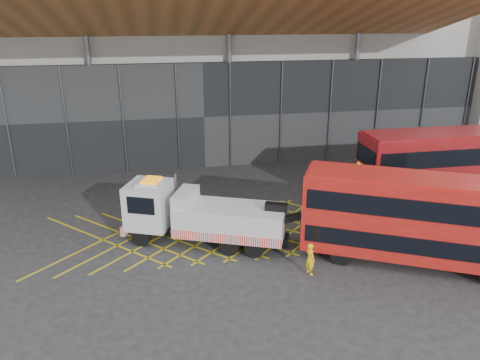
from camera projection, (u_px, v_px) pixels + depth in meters
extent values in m
plane|color=#28282A|center=(192.00, 233.00, 26.06)|extent=(120.00, 120.00, 0.00)
cube|color=gold|center=(103.00, 240.00, 25.26)|extent=(7.16, 7.16, 0.01)
cube|color=gold|center=(103.00, 240.00, 25.26)|extent=(7.16, 7.16, 0.01)
cube|color=gold|center=(133.00, 237.00, 25.53)|extent=(7.16, 7.16, 0.01)
cube|color=gold|center=(133.00, 237.00, 25.53)|extent=(7.16, 7.16, 0.01)
cube|color=gold|center=(163.00, 235.00, 25.79)|extent=(7.16, 7.16, 0.01)
cube|color=gold|center=(163.00, 235.00, 25.79)|extent=(7.16, 7.16, 0.01)
cube|color=gold|center=(192.00, 233.00, 26.06)|extent=(7.16, 7.16, 0.01)
cube|color=gold|center=(192.00, 233.00, 26.06)|extent=(7.16, 7.16, 0.01)
cube|color=gold|center=(220.00, 230.00, 26.33)|extent=(7.16, 7.16, 0.01)
cube|color=gold|center=(220.00, 230.00, 26.33)|extent=(7.16, 7.16, 0.01)
cube|color=gold|center=(248.00, 228.00, 26.60)|extent=(7.16, 7.16, 0.01)
cube|color=gold|center=(248.00, 228.00, 26.60)|extent=(7.16, 7.16, 0.01)
cube|color=gold|center=(275.00, 226.00, 26.86)|extent=(7.16, 7.16, 0.01)
cube|color=gold|center=(275.00, 226.00, 26.86)|extent=(7.16, 7.16, 0.01)
cube|color=gold|center=(302.00, 224.00, 27.13)|extent=(7.16, 7.16, 0.01)
cube|color=gold|center=(302.00, 224.00, 27.13)|extent=(7.16, 7.16, 0.01)
cube|color=gold|center=(328.00, 222.00, 27.40)|extent=(7.16, 7.16, 0.01)
cube|color=gold|center=(328.00, 222.00, 27.40)|extent=(7.16, 7.16, 0.01)
cube|color=gold|center=(354.00, 220.00, 27.66)|extent=(7.16, 7.16, 0.01)
cube|color=gold|center=(354.00, 220.00, 27.66)|extent=(7.16, 7.16, 0.01)
cube|color=gold|center=(379.00, 218.00, 27.93)|extent=(7.16, 7.16, 0.01)
cube|color=gold|center=(379.00, 218.00, 27.93)|extent=(7.16, 7.16, 0.01)
cube|color=gold|center=(404.00, 216.00, 28.20)|extent=(7.16, 7.16, 0.01)
cube|color=gold|center=(404.00, 216.00, 28.20)|extent=(7.16, 7.16, 0.01)
cube|color=gold|center=(428.00, 214.00, 28.47)|extent=(7.16, 7.16, 0.01)
cube|color=gold|center=(428.00, 214.00, 28.47)|extent=(7.16, 7.16, 0.01)
cube|color=gold|center=(452.00, 212.00, 28.73)|extent=(7.16, 7.16, 0.01)
cube|color=gold|center=(452.00, 212.00, 28.73)|extent=(7.16, 7.16, 0.01)
cube|color=#969691|center=(193.00, 42.00, 40.82)|extent=(55.00, 14.00, 18.00)
cube|color=black|center=(203.00, 116.00, 35.81)|extent=(55.00, 0.80, 8.00)
cube|color=#99622C|center=(175.00, 13.00, 29.46)|extent=(40.00, 11.93, 4.07)
cylinder|color=#595B60|center=(94.00, 107.00, 33.94)|extent=(0.36, 0.36, 10.00)
cylinder|color=#595B60|center=(230.00, 103.00, 35.61)|extent=(0.36, 0.36, 10.00)
cylinder|color=#595B60|center=(353.00, 98.00, 37.28)|extent=(0.36, 0.36, 10.00)
cube|color=black|center=(207.00, 232.00, 24.73)|extent=(8.39, 4.07, 0.32)
cube|color=silver|center=(150.00, 204.00, 24.86)|extent=(2.88, 2.93, 2.37)
cube|color=black|center=(130.00, 196.00, 24.92)|extent=(0.79, 1.88, 1.00)
cube|color=red|center=(132.00, 223.00, 25.48)|extent=(1.09, 2.29, 0.50)
cube|color=orange|center=(151.00, 180.00, 24.34)|extent=(1.17, 1.32, 0.11)
cube|color=silver|center=(230.00, 219.00, 24.19)|extent=(6.10, 4.22, 1.46)
cube|color=red|center=(225.00, 239.00, 23.31)|extent=(5.27, 2.15, 0.50)
cube|color=silver|center=(185.00, 197.00, 24.27)|extent=(1.66, 2.37, 0.64)
cube|color=black|center=(276.00, 208.00, 23.45)|extent=(1.19, 0.83, 0.46)
cube|color=black|center=(294.00, 217.00, 23.43)|extent=(1.97, 1.04, 0.99)
cylinder|color=black|center=(141.00, 237.00, 24.52)|extent=(1.05, 0.67, 1.00)
cylinder|color=black|center=(155.00, 221.00, 26.28)|extent=(1.05, 0.67, 1.00)
cylinder|color=black|center=(254.00, 248.00, 23.39)|extent=(1.05, 0.67, 1.00)
cylinder|color=black|center=(261.00, 231.00, 25.15)|extent=(1.05, 0.67, 1.00)
cylinder|color=#595B60|center=(176.00, 191.00, 25.30)|extent=(0.13, 0.13, 2.01)
cube|color=#AD140F|center=(421.00, 218.00, 22.13)|extent=(10.91, 7.18, 3.86)
cube|color=black|center=(418.00, 235.00, 22.44)|extent=(10.55, 7.04, 0.85)
cube|color=black|center=(423.00, 201.00, 21.82)|extent=(10.55, 7.04, 0.94)
cube|color=black|center=(304.00, 220.00, 23.88)|extent=(1.06, 2.02, 1.29)
cube|color=black|center=(306.00, 189.00, 23.28)|extent=(1.06, 2.02, 0.94)
cube|color=yellow|center=(305.00, 203.00, 23.56)|extent=(0.85, 1.61, 0.35)
cube|color=#AD140F|center=(426.00, 179.00, 21.45)|extent=(10.63, 6.90, 0.12)
cylinder|color=black|center=(341.00, 255.00, 22.71)|extent=(1.06, 0.73, 1.03)
cylinder|color=black|center=(344.00, 235.00, 24.73)|extent=(1.06, 0.73, 1.03)
cube|color=maroon|center=(455.00, 166.00, 28.77)|extent=(11.91, 2.78, 4.20)
cube|color=black|center=(453.00, 181.00, 29.11)|extent=(11.43, 2.84, 0.92)
cube|color=black|center=(458.00, 151.00, 28.43)|extent=(11.43, 2.84, 1.03)
cube|color=black|center=(363.00, 186.00, 28.08)|extent=(0.06, 2.43, 1.41)
cube|color=black|center=(366.00, 156.00, 27.43)|extent=(0.06, 2.43, 1.03)
cube|color=yellow|center=(364.00, 170.00, 27.73)|extent=(0.06, 1.93, 0.38)
cube|color=maroon|center=(461.00, 132.00, 28.03)|extent=(11.67, 2.56, 0.13)
cylinder|color=black|center=(404.00, 209.00, 27.72)|extent=(1.13, 0.33, 1.13)
cylinder|color=black|center=(385.00, 194.00, 29.99)|extent=(1.13, 0.33, 1.13)
imported|color=yellow|center=(310.00, 259.00, 21.81)|extent=(0.53, 0.66, 1.58)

